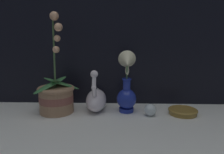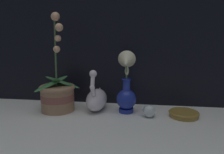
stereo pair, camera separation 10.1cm
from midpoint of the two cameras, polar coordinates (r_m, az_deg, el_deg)
ground_plane at (r=0.94m, az=-1.88°, el=-11.26°), size 2.80×2.80×0.00m
orchid_potted_plant at (r=1.05m, az=-17.05°, el=-4.50°), size 0.20×0.22×0.45m
swan_figurine at (r=1.05m, az=-6.90°, el=-5.73°), size 0.10×0.21×0.20m
blue_vase at (r=0.99m, az=0.99°, el=-2.71°), size 0.09×0.12×0.29m
glass_sphere at (r=0.99m, az=7.06°, el=-8.55°), size 0.05×0.05×0.05m
amber_dish at (r=1.04m, az=15.39°, el=-8.63°), size 0.13×0.13×0.02m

